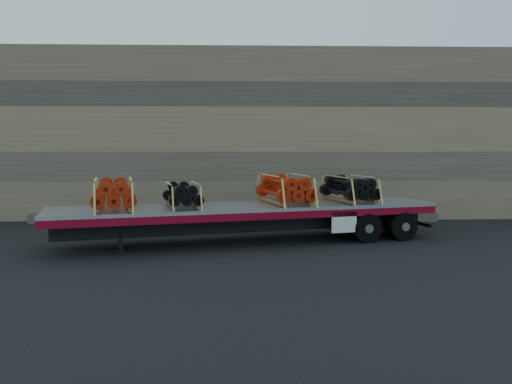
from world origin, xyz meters
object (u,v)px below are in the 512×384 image
Objects in this scene: bundle_front at (114,195)px; bundle_rear at (349,189)px; bundle_midrear at (285,190)px; trailer at (248,224)px; bundle_midfront at (182,195)px.

bundle_rear is at bearing 0.00° from bundle_front.
bundle_midrear reaches higher than bundle_rear.
bundle_midfront is (-1.97, -0.50, 0.94)m from trailer.
bundle_midrear is at bearing 0.00° from bundle_midfront.
bundle_midfront is at bearing -180.00° from bundle_midrear.
trailer is 5.28× the size of bundle_rear.
bundle_front is 1.98m from bundle_midfront.
trailer is at bearing -180.00° from bundle_midrear.
bundle_midfront is 3.26m from bundle_midrear.
bundle_midrear is (5.08, 1.28, 0.02)m from bundle_front.
trailer is 1.60m from bundle_midrear.
bundle_midrear reaches higher than trailer.
bundle_midfront is 0.86× the size of bundle_rear.
trailer is at bearing 180.00° from bundle_rear.
trailer is 2.24m from bundle_midfront.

